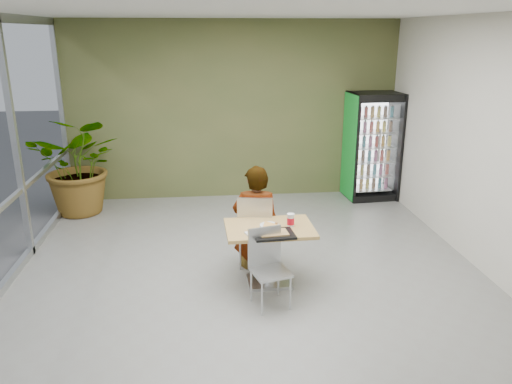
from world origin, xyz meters
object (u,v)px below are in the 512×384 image
at_px(chair_far, 255,226).
at_px(seated_woman, 256,228).
at_px(soda_cup, 291,220).
at_px(dining_table, 269,243).
at_px(cafeteria_tray, 274,234).
at_px(chair_near, 268,260).
at_px(beverage_fridge, 372,146).
at_px(potted_plant, 81,165).

distance_m(chair_far, seated_woman, 0.07).
bearing_deg(soda_cup, dining_table, 176.68).
bearing_deg(soda_cup, cafeteria_tray, -132.93).
relative_size(chair_near, soda_cup, 5.50).
height_order(dining_table, cafeteria_tray, cafeteria_tray).
relative_size(dining_table, cafeteria_tray, 2.28).
relative_size(seated_woman, cafeteria_tray, 3.58).
bearing_deg(beverage_fridge, seated_woman, -136.23).
bearing_deg(beverage_fridge, chair_far, -135.85).
bearing_deg(beverage_fridge, soda_cup, -126.84).
bearing_deg(seated_woman, soda_cup, 133.38).
bearing_deg(chair_near, soda_cup, 37.21).
bearing_deg(beverage_fridge, potted_plant, 179.49).
relative_size(chair_far, potted_plant, 0.59).
distance_m(chair_near, beverage_fridge, 4.36).
distance_m(dining_table, potted_plant, 4.04).
relative_size(seated_woman, potted_plant, 0.99).
bearing_deg(seated_woman, beverage_fridge, -123.47).
bearing_deg(cafeteria_tray, chair_far, 100.79).
bearing_deg(beverage_fridge, cafeteria_tray, -127.69).
relative_size(cafeteria_tray, potted_plant, 0.28).
height_order(dining_table, potted_plant, potted_plant).
distance_m(chair_near, cafeteria_tray, 0.31).
bearing_deg(soda_cup, seated_woman, 124.62).
distance_m(chair_far, beverage_fridge, 3.68).
bearing_deg(potted_plant, soda_cup, -43.16).
bearing_deg(potted_plant, seated_woman, -41.00).
distance_m(chair_near, soda_cup, 0.62).
relative_size(cafeteria_tray, beverage_fridge, 0.24).
bearing_deg(cafeteria_tray, chair_near, -118.71).
distance_m(dining_table, beverage_fridge, 3.96).
bearing_deg(chair_far, dining_table, 114.21).
bearing_deg(seated_woman, cafeteria_tray, 107.67).
bearing_deg(potted_plant, beverage_fridge, 3.49).
height_order(chair_far, potted_plant, potted_plant).
xyz_separation_m(cafeteria_tray, potted_plant, (-2.83, 3.14, 0.08)).
xyz_separation_m(dining_table, chair_far, (-0.13, 0.46, 0.05)).
xyz_separation_m(chair_far, chair_near, (0.05, -0.89, -0.07)).
xyz_separation_m(chair_near, seated_woman, (-0.03, 0.95, 0.02)).
height_order(soda_cup, beverage_fridge, beverage_fridge).
height_order(cafeteria_tray, potted_plant, potted_plant).
bearing_deg(seated_woman, chair_near, 100.64).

